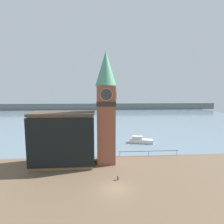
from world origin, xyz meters
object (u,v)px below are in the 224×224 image
at_px(mooring_bollard_near, 118,178).
at_px(boat_near, 141,140).
at_px(pier_building, 64,138).
at_px(clock_tower, 106,105).

bearing_deg(mooring_bollard_near, boat_near, 67.26).
height_order(pier_building, boat_near, pier_building).
relative_size(pier_building, mooring_bollard_near, 16.33).
xyz_separation_m(clock_tower, mooring_bollard_near, (1.62, -7.30, -11.08)).
relative_size(clock_tower, boat_near, 3.30).
bearing_deg(boat_near, clock_tower, -115.10).
xyz_separation_m(clock_tower, boat_near, (9.86, 12.37, -10.76)).
relative_size(pier_building, boat_near, 1.80).
bearing_deg(clock_tower, pier_building, -176.40).
bearing_deg(clock_tower, boat_near, 51.44).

